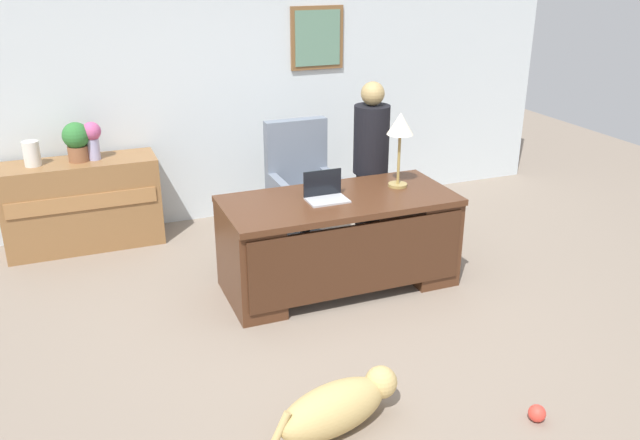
{
  "coord_description": "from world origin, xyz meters",
  "views": [
    {
      "loc": [
        -1.78,
        -3.98,
        2.61
      ],
      "look_at": [
        -0.08,
        0.3,
        0.75
      ],
      "focal_mm": 37.31,
      "sensor_mm": 36.0,
      "label": 1
    }
  ],
  "objects_px": {
    "credenza": "(83,204)",
    "armchair": "(302,190)",
    "potted_plant": "(76,140)",
    "dog_toy_ball": "(537,413)",
    "dog_lying": "(338,406)",
    "vase_empty": "(32,154)",
    "vase_with_flowers": "(92,137)",
    "laptop": "(325,193)",
    "desk_lamp": "(400,129)",
    "person_standing": "(371,167)",
    "desk": "(340,239)"
  },
  "relations": [
    {
      "from": "credenza",
      "to": "armchair",
      "type": "xyz_separation_m",
      "value": [
        1.96,
        -0.63,
        0.09
      ]
    },
    {
      "from": "potted_plant",
      "to": "dog_toy_ball",
      "type": "distance_m",
      "value": 4.46
    },
    {
      "from": "dog_lying",
      "to": "armchair",
      "type": "bearing_deg",
      "value": 73.99
    },
    {
      "from": "vase_empty",
      "to": "dog_toy_ball",
      "type": "relative_size",
      "value": 2.12
    },
    {
      "from": "armchair",
      "to": "dog_toy_ball",
      "type": "xyz_separation_m",
      "value": [
        0.36,
        -3.07,
        -0.46
      ]
    },
    {
      "from": "armchair",
      "to": "vase_with_flowers",
      "type": "bearing_deg",
      "value": 160.79
    },
    {
      "from": "laptop",
      "to": "desk_lamp",
      "type": "xyz_separation_m",
      "value": [
        0.69,
        0.07,
        0.44
      ]
    },
    {
      "from": "person_standing",
      "to": "potted_plant",
      "type": "height_order",
      "value": "person_standing"
    },
    {
      "from": "armchair",
      "to": "desk_lamp",
      "type": "xyz_separation_m",
      "value": [
        0.52,
        -0.93,
        0.77
      ]
    },
    {
      "from": "desk",
      "to": "dog_lying",
      "type": "xyz_separation_m",
      "value": [
        -0.72,
        -1.65,
        -0.27
      ]
    },
    {
      "from": "desk_lamp",
      "to": "vase_empty",
      "type": "height_order",
      "value": "desk_lamp"
    },
    {
      "from": "dog_lying",
      "to": "laptop",
      "type": "xyz_separation_m",
      "value": [
        0.6,
        1.69,
        0.68
      ]
    },
    {
      "from": "credenza",
      "to": "dog_toy_ball",
      "type": "relative_size",
      "value": 13.25
    },
    {
      "from": "person_standing",
      "to": "desk_lamp",
      "type": "height_order",
      "value": "person_standing"
    },
    {
      "from": "desk",
      "to": "dog_toy_ball",
      "type": "relative_size",
      "value": 17.8
    },
    {
      "from": "person_standing",
      "to": "laptop",
      "type": "bearing_deg",
      "value": -139.65
    },
    {
      "from": "dog_lying",
      "to": "vase_empty",
      "type": "distance_m",
      "value": 3.75
    },
    {
      "from": "laptop",
      "to": "credenza",
      "type": "bearing_deg",
      "value": 137.83
    },
    {
      "from": "potted_plant",
      "to": "credenza",
      "type": "bearing_deg",
      "value": -177.1
    },
    {
      "from": "laptop",
      "to": "armchair",
      "type": "bearing_deg",
      "value": 80.43
    },
    {
      "from": "desk",
      "to": "vase_with_flowers",
      "type": "bearing_deg",
      "value": 136.46
    },
    {
      "from": "desk",
      "to": "vase_with_flowers",
      "type": "distance_m",
      "value": 2.49
    },
    {
      "from": "dog_toy_ball",
      "to": "credenza",
      "type": "bearing_deg",
      "value": 122.17
    },
    {
      "from": "desk_lamp",
      "to": "dog_toy_ball",
      "type": "relative_size",
      "value": 5.94
    },
    {
      "from": "person_standing",
      "to": "armchair",
      "type": "bearing_deg",
      "value": 140.46
    },
    {
      "from": "vase_empty",
      "to": "credenza",
      "type": "bearing_deg",
      "value": -0.2
    },
    {
      "from": "dog_lying",
      "to": "vase_empty",
      "type": "relative_size",
      "value": 3.92
    },
    {
      "from": "desk",
      "to": "dog_lying",
      "type": "relative_size",
      "value": 2.14
    },
    {
      "from": "credenza",
      "to": "dog_lying",
      "type": "xyz_separation_m",
      "value": [
        1.19,
        -3.31,
        -0.27
      ]
    },
    {
      "from": "laptop",
      "to": "potted_plant",
      "type": "relative_size",
      "value": 0.89
    },
    {
      "from": "person_standing",
      "to": "laptop",
      "type": "relative_size",
      "value": 4.92
    },
    {
      "from": "armchair",
      "to": "person_standing",
      "type": "bearing_deg",
      "value": -39.54
    },
    {
      "from": "armchair",
      "to": "vase_empty",
      "type": "bearing_deg",
      "value": 164.91
    },
    {
      "from": "desk",
      "to": "armchair",
      "type": "xyz_separation_m",
      "value": [
        0.05,
        1.03,
        0.08
      ]
    },
    {
      "from": "desk_lamp",
      "to": "potted_plant",
      "type": "relative_size",
      "value": 1.74
    },
    {
      "from": "credenza",
      "to": "person_standing",
      "type": "height_order",
      "value": "person_standing"
    },
    {
      "from": "desk",
      "to": "credenza",
      "type": "height_order",
      "value": "credenza"
    },
    {
      "from": "dog_toy_ball",
      "to": "desk_lamp",
      "type": "bearing_deg",
      "value": 85.78
    },
    {
      "from": "armchair",
      "to": "desk",
      "type": "bearing_deg",
      "value": -92.78
    },
    {
      "from": "laptop",
      "to": "vase_with_flowers",
      "type": "relative_size",
      "value": 0.91
    },
    {
      "from": "person_standing",
      "to": "potted_plant",
      "type": "xyz_separation_m",
      "value": [
        -2.45,
        1.05,
        0.23
      ]
    },
    {
      "from": "desk_lamp",
      "to": "vase_empty",
      "type": "bearing_deg",
      "value": 151.34
    },
    {
      "from": "desk_lamp",
      "to": "vase_with_flowers",
      "type": "bearing_deg",
      "value": 146.16
    },
    {
      "from": "vase_empty",
      "to": "potted_plant",
      "type": "bearing_deg",
      "value": 0.0
    },
    {
      "from": "desk",
      "to": "armchair",
      "type": "height_order",
      "value": "armchair"
    },
    {
      "from": "vase_empty",
      "to": "person_standing",
      "type": "bearing_deg",
      "value": -20.29
    },
    {
      "from": "potted_plant",
      "to": "armchair",
      "type": "bearing_deg",
      "value": -17.94
    },
    {
      "from": "desk_lamp",
      "to": "credenza",
      "type": "bearing_deg",
      "value": 147.95
    },
    {
      "from": "desk",
      "to": "laptop",
      "type": "bearing_deg",
      "value": 162.97
    },
    {
      "from": "credenza",
      "to": "vase_with_flowers",
      "type": "relative_size",
      "value": 3.99
    }
  ]
}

